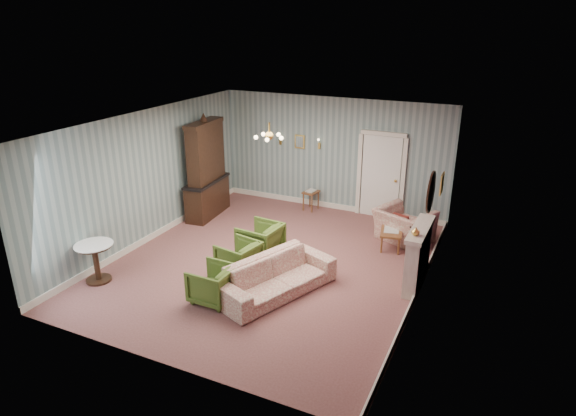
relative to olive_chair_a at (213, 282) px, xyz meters
The scene contains 27 objects.
floor 1.78m from the olive_chair_a, 81.35° to the left, with size 7.00×7.00×0.00m, color #85534D.
ceiling 3.08m from the olive_chair_a, 81.35° to the left, with size 7.00×7.00×0.00m, color white.
wall_back 5.34m from the olive_chair_a, 87.13° to the left, with size 6.00×6.00×0.00m, color slate.
wall_front 2.10m from the olive_chair_a, 81.60° to the right, with size 6.00×6.00×0.00m, color slate.
wall_left 3.41m from the olive_chair_a, 147.81° to the left, with size 7.00×7.00×0.00m, color slate.
wall_right 3.85m from the olive_chair_a, 27.84° to the left, with size 7.00×7.00×0.00m, color slate.
wall_right_floral 3.83m from the olive_chair_a, 27.95° to the left, with size 7.00×7.00×0.00m, color #AA5565.
door 5.46m from the olive_chair_a, 73.23° to the left, with size 1.12×0.12×2.16m, color white, non-canonical shape.
olive_chair_a is the anchor object (origin of this frame).
olive_chair_b 1.08m from the olive_chair_a, 95.81° to the left, with size 0.71×0.66×0.73m, color #476122.
olive_chair_c 1.90m from the olive_chair_a, 92.18° to the left, with size 0.79×0.74×0.81m, color #476122.
sofa_chintz 1.14m from the olive_chair_a, 39.09° to the left, with size 2.29×0.67×0.90m, color #97403C.
wingback_chair 4.68m from the olive_chair_a, 58.22° to the left, with size 1.14×0.74×1.00m, color #97403C.
dresser 4.28m from the olive_chair_a, 124.85° to the left, with size 0.53×1.53×2.55m, color black, non-canonical shape.
fireplace 3.78m from the olive_chair_a, 34.22° to the left, with size 0.30×1.40×1.16m, color beige, non-canonical shape.
mantel_vase 3.65m from the olive_chair_a, 29.05° to the left, with size 0.15×0.15×0.15m, color gold.
oval_mirror 4.13m from the olive_chair_a, 33.38° to the left, with size 0.04×0.76×0.84m, color white, non-canonical shape.
framed_print 4.90m from the olive_chair_a, 47.06° to the left, with size 0.04×0.34×0.42m, color gold, non-canonical shape.
coffee_table 4.20m from the olive_chair_a, 56.87° to the left, with size 0.45×0.80×0.41m, color brown, non-canonical shape.
side_table_black 4.61m from the olive_chair_a, 50.81° to the left, with size 0.42×0.42×0.63m, color black, non-canonical shape.
pedestal_table 2.41m from the olive_chair_a, behind, with size 0.71×0.71×0.78m, color black, non-canonical shape.
nesting_table 4.88m from the olive_chair_a, 91.92° to the left, with size 0.33×0.42×0.55m, color brown, non-canonical shape.
gilt_mirror_back 5.39m from the olive_chair_a, 97.01° to the left, with size 0.28×0.06×0.36m, color gold, non-canonical shape.
sconce_left 5.46m from the olive_chair_a, 102.95° to the left, with size 0.16×0.12×0.30m, color gold, non-canonical shape.
sconce_right 5.33m from the olive_chair_a, 90.97° to the left, with size 0.16×0.12×0.30m, color gold, non-canonical shape.
chandelier 2.86m from the olive_chair_a, 81.35° to the left, with size 0.56×0.56×0.36m, color gold, non-canonical shape.
burgundy_cushion 4.52m from the olive_chair_a, 57.76° to the left, with size 0.38×0.10×0.38m, color maroon.
Camera 1 is at (4.17, -8.09, 4.70)m, focal length 30.92 mm.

